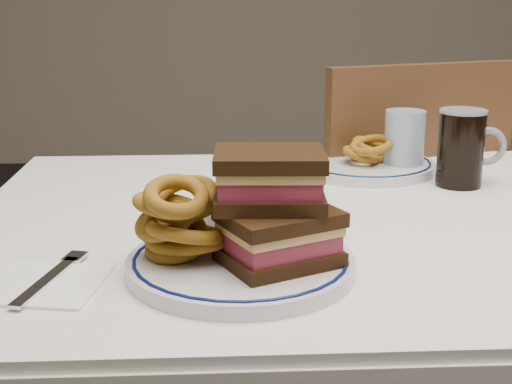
{
  "coord_description": "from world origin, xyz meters",
  "views": [
    {
      "loc": [
        -0.24,
        -1.04,
        1.09
      ],
      "look_at": [
        -0.2,
        -0.21,
        0.85
      ],
      "focal_mm": 50.0,
      "sensor_mm": 36.0,
      "label": 1
    }
  ],
  "objects_px": {
    "main_plate": "(241,263)",
    "far_plate": "(365,165)",
    "chair_far": "(385,244)",
    "beer_mug": "(462,147)",
    "reuben_sandwich": "(274,208)"
  },
  "relations": [
    {
      "from": "main_plate",
      "to": "far_plate",
      "type": "xyz_separation_m",
      "value": [
        0.26,
        0.5,
        -0.0
      ]
    },
    {
      "from": "chair_far",
      "to": "beer_mug",
      "type": "distance_m",
      "value": 0.47
    },
    {
      "from": "chair_far",
      "to": "beer_mug",
      "type": "relative_size",
      "value": 6.91
    },
    {
      "from": "chair_far",
      "to": "far_plate",
      "type": "distance_m",
      "value": 0.35
    },
    {
      "from": "chair_far",
      "to": "main_plate",
      "type": "relative_size",
      "value": 3.34
    },
    {
      "from": "reuben_sandwich",
      "to": "chair_far",
      "type": "bearing_deg",
      "value": 66.64
    },
    {
      "from": "main_plate",
      "to": "far_plate",
      "type": "bearing_deg",
      "value": 62.87
    },
    {
      "from": "reuben_sandwich",
      "to": "main_plate",
      "type": "bearing_deg",
      "value": 163.64
    },
    {
      "from": "beer_mug",
      "to": "far_plate",
      "type": "height_order",
      "value": "beer_mug"
    },
    {
      "from": "chair_far",
      "to": "main_plate",
      "type": "bearing_deg",
      "value": -116.3
    },
    {
      "from": "chair_far",
      "to": "beer_mug",
      "type": "xyz_separation_m",
      "value": [
        0.04,
        -0.35,
        0.31
      ]
    },
    {
      "from": "beer_mug",
      "to": "far_plate",
      "type": "xyz_separation_m",
      "value": [
        -0.15,
        0.12,
        -0.06
      ]
    },
    {
      "from": "beer_mug",
      "to": "far_plate",
      "type": "bearing_deg",
      "value": 141.01
    },
    {
      "from": "main_plate",
      "to": "beer_mug",
      "type": "distance_m",
      "value": 0.56
    },
    {
      "from": "chair_far",
      "to": "far_plate",
      "type": "bearing_deg",
      "value": -114.44
    }
  ]
}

